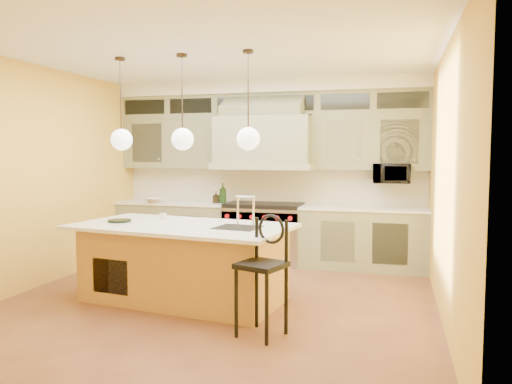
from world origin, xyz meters
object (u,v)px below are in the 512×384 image
(counter_stool, at_px, (263,267))
(microwave, at_px, (392,174))
(kitchen_island, at_px, (184,262))
(range, at_px, (264,233))

(counter_stool, relative_size, microwave, 2.15)
(kitchen_island, distance_m, counter_stool, 1.47)
(kitchen_island, relative_size, counter_stool, 2.30)
(kitchen_island, xyz_separation_m, microwave, (2.34, 2.34, 0.98))
(range, xyz_separation_m, kitchen_island, (-0.39, -2.24, -0.01))
(range, bearing_deg, kitchen_island, -100.02)
(range, distance_m, microwave, 2.18)
(kitchen_island, bearing_deg, range, 87.34)
(microwave, bearing_deg, counter_stool, -109.96)
(counter_stool, bearing_deg, kitchen_island, 163.63)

